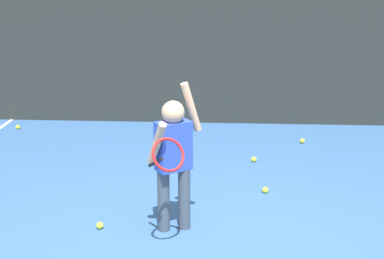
{
  "coord_description": "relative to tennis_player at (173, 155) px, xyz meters",
  "views": [
    {
      "loc": [
        0.15,
        -4.09,
        2.31
      ],
      "look_at": [
        -0.14,
        0.85,
        0.85
      ],
      "focal_mm": 51.89,
      "sensor_mm": 36.0,
      "label": 1
    }
  ],
  "objects": [
    {
      "name": "ground_plane",
      "position": [
        0.29,
        -0.49,
        -0.73
      ],
      "size": [
        20.0,
        20.0,
        0.0
      ],
      "primitive_type": "plane",
      "color": "#335B93"
    },
    {
      "name": "tennis_player",
      "position": [
        0.0,
        0.0,
        0.0
      ],
      "size": [
        0.49,
        0.84,
        1.35
      ],
      "rotation": [
        0.0,
        0.0,
        0.6
      ],
      "color": "#3F4C59",
      "rests_on": "ground"
    },
    {
      "name": "tennis_ball_0",
      "position": [
        0.89,
        0.91,
        -0.69
      ],
      "size": [
        0.07,
        0.07,
        0.07
      ],
      "primitive_type": "sphere",
      "color": "#CCE033",
      "rests_on": "ground"
    },
    {
      "name": "tennis_ball_1",
      "position": [
        -2.6,
        3.12,
        -0.69
      ],
      "size": [
        0.07,
        0.07,
        0.07
      ],
      "primitive_type": "sphere",
      "color": "#CCE033",
      "rests_on": "ground"
    },
    {
      "name": "tennis_ball_3",
      "position": [
        1.51,
        2.68,
        -0.69
      ],
      "size": [
        0.07,
        0.07,
        0.07
      ],
      "primitive_type": "sphere",
      "color": "#CCE033",
      "rests_on": "ground"
    },
    {
      "name": "tennis_ball_4",
      "position": [
        -0.68,
        -0.02,
        -0.69
      ],
      "size": [
        0.07,
        0.07,
        0.07
      ],
      "primitive_type": "sphere",
      "color": "#CCE033",
      "rests_on": "ground"
    },
    {
      "name": "tennis_ball_5",
      "position": [
        0.81,
        1.89,
        -0.69
      ],
      "size": [
        0.07,
        0.07,
        0.07
      ],
      "primitive_type": "sphere",
      "color": "#CCE033",
      "rests_on": "ground"
    }
  ]
}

